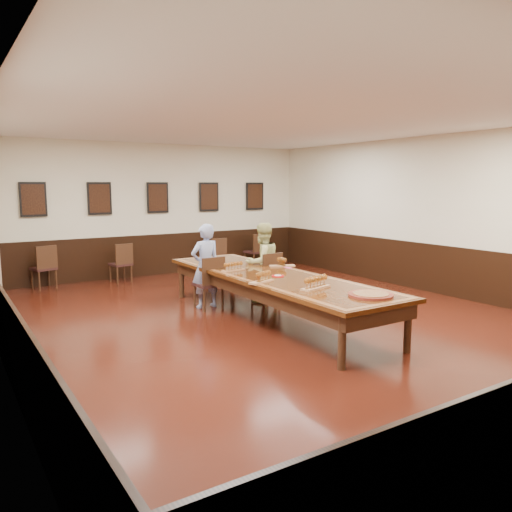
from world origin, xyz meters
TOP-DOWN VIEW (x-y plane):
  - floor at (0.00, 0.00)m, footprint 8.00×10.00m
  - ceiling at (0.00, 0.00)m, footprint 8.00×10.00m
  - wall_back at (0.00, 5.01)m, footprint 8.00×0.02m
  - wall_right at (4.01, 0.00)m, footprint 0.02×10.00m
  - chair_man at (-0.55, 1.22)m, footprint 0.46×0.50m
  - chair_woman at (0.56, 1.04)m, footprint 0.49×0.53m
  - spare_chair_a at (-2.72, 4.69)m, footprint 0.54×0.57m
  - spare_chair_b at (-1.11, 4.50)m, footprint 0.49×0.52m
  - spare_chair_c at (1.40, 4.56)m, footprint 0.44×0.47m
  - spare_chair_d at (2.54, 4.57)m, footprint 0.52×0.55m
  - person_man at (-0.55, 1.32)m, footprint 0.57×0.38m
  - person_woman at (0.55, 1.14)m, footprint 0.79×0.64m
  - pink_phone at (0.60, 0.39)m, footprint 0.08×0.15m
  - wainscoting at (0.00, 0.00)m, footprint 8.00×10.00m
  - conference_table at (0.00, 0.00)m, footprint 1.40×5.00m
  - posters at (0.00, 4.94)m, footprint 6.14×0.04m
  - flight_a at (-0.36, 0.66)m, footprint 0.43×0.18m
  - flight_b at (0.60, 0.57)m, footprint 0.48×0.30m
  - flight_c at (-0.50, -0.46)m, footprint 0.47×0.28m
  - flight_d at (-0.12, -1.26)m, footprint 0.54×0.28m
  - red_plate_grp at (-0.03, -0.19)m, footprint 0.20×0.20m
  - carved_platter at (0.18, -2.03)m, footprint 0.65×0.65m

SIDE VIEW (x-z plane):
  - floor at x=0.00m, z-range -0.02..0.00m
  - spare_chair_c at x=1.40m, z-range 0.00..0.88m
  - spare_chair_b at x=-1.11m, z-range 0.00..0.90m
  - spare_chair_d at x=2.54m, z-range 0.00..0.92m
  - spare_chair_a at x=-2.72m, z-range 0.00..0.94m
  - chair_man at x=-0.55m, z-range 0.00..0.96m
  - chair_woman at x=0.56m, z-range 0.00..0.96m
  - wainscoting at x=0.00m, z-range 0.00..1.00m
  - conference_table at x=0.00m, z-range 0.23..0.99m
  - person_woman at x=0.55m, z-range 0.00..1.51m
  - pink_phone at x=0.60m, z-range 0.75..0.76m
  - red_plate_grp at x=-0.03m, z-range 0.75..0.77m
  - person_man at x=-0.55m, z-range 0.00..1.52m
  - carved_platter at x=0.18m, z-range 0.75..0.80m
  - flight_a at x=-0.36m, z-range 0.74..0.90m
  - flight_c at x=-0.50m, z-range 0.74..0.91m
  - flight_b at x=0.60m, z-range 0.74..0.92m
  - flight_d at x=-0.12m, z-range 0.74..0.94m
  - wall_back at x=0.00m, z-range 0.00..3.20m
  - wall_right at x=4.01m, z-range 0.00..3.20m
  - posters at x=0.00m, z-range 1.53..2.27m
  - ceiling at x=0.00m, z-range 3.20..3.22m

